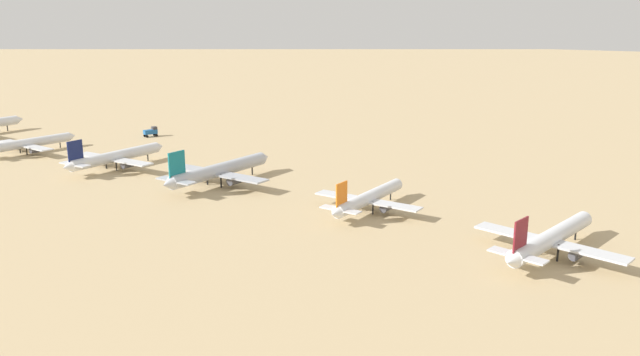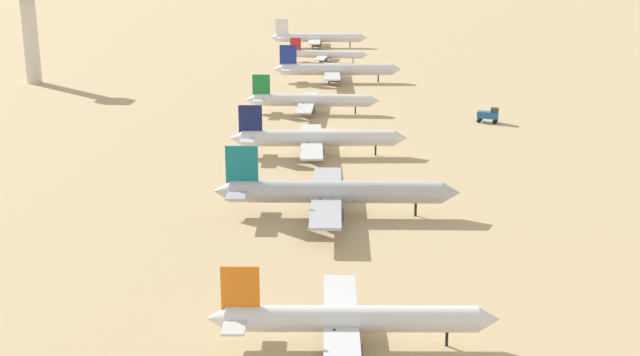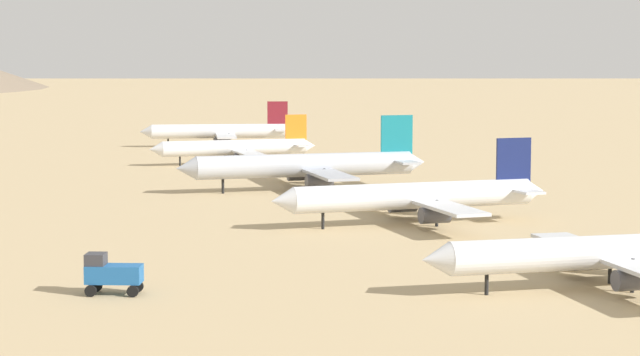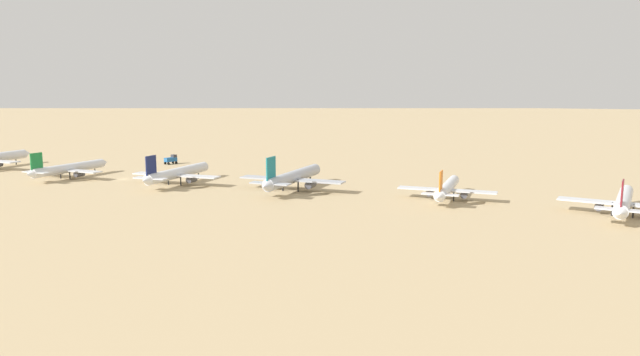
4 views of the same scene
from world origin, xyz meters
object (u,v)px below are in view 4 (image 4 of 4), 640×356
parked_jet_0 (624,201)px  parked_jet_2 (293,177)px  parked_jet_1 (447,188)px  service_truck (171,159)px  parked_jet_3 (177,173)px  parked_jet_4 (69,168)px

parked_jet_0 → parked_jet_2: size_ratio=0.89×
parked_jet_1 → service_truck: bearing=75.7°
parked_jet_1 → parked_jet_3: parked_jet_3 is taller
parked_jet_4 → service_truck: parked_jet_4 is taller
parked_jet_1 → service_truck: size_ratio=6.11×
parked_jet_0 → parked_jet_4: size_ratio=1.05×
parked_jet_1 → parked_jet_4: (-14.98, 131.46, 0.16)m
parked_jet_0 → parked_jet_4: (-11.71, 176.00, -0.15)m
parked_jet_3 → service_truck: parked_jet_3 is taller
parked_jet_2 → parked_jet_3: size_ratio=1.09×
parked_jet_0 → parked_jet_1: 44.66m
parked_jet_0 → parked_jet_4: bearing=93.8°
parked_jet_4 → parked_jet_0: bearing=-86.2°
parked_jet_0 → parked_jet_3: 132.05m
parked_jet_4 → service_truck: 47.05m
parked_jet_3 → parked_jet_4: (-4.76, 44.14, -0.26)m
parked_jet_2 → parked_jet_3: bearing=98.2°
parked_jet_3 → parked_jet_0: bearing=-87.0°
service_truck → parked_jet_2: bearing=-115.2°
parked_jet_0 → parked_jet_2: (-1.14, 91.76, 0.46)m
parked_jet_3 → parked_jet_1: bearing=-83.3°
parked_jet_2 → parked_jet_1: bearing=-84.7°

